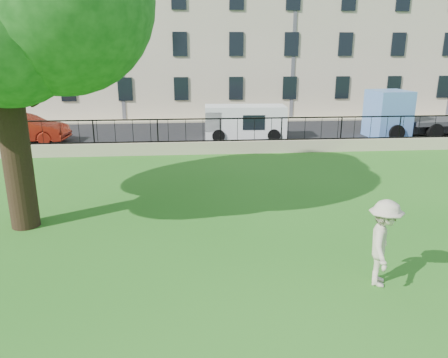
{
  "coord_description": "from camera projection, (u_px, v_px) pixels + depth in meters",
  "views": [
    {
      "loc": [
        -1.61,
        -8.77,
        4.95
      ],
      "look_at": [
        -0.55,
        3.5,
        1.24
      ],
      "focal_mm": 35.0,
      "sensor_mm": 36.0,
      "label": 1
    }
  ],
  "objects": [
    {
      "name": "ground",
      "position": [
        261.0,
        275.0,
        9.93
      ],
      "size": [
        120.0,
        120.0,
        0.0
      ],
      "primitive_type": "plane",
      "color": "#226518",
      "rests_on": "ground"
    },
    {
      "name": "retaining_wall",
      "position": [
        220.0,
        147.0,
        21.29
      ],
      "size": [
        50.0,
        0.4,
        0.6
      ],
      "primitive_type": "cube",
      "color": "tan",
      "rests_on": "ground"
    },
    {
      "name": "iron_railing",
      "position": [
        220.0,
        130.0,
        21.04
      ],
      "size": [
        50.0,
        0.05,
        1.13
      ],
      "color": "black",
      "rests_on": "retaining_wall"
    },
    {
      "name": "street",
      "position": [
        214.0,
        135.0,
        25.86
      ],
      "size": [
        60.0,
        9.0,
        0.01
      ],
      "primitive_type": "cube",
      "color": "black",
      "rests_on": "ground"
    },
    {
      "name": "sidewalk",
      "position": [
        209.0,
        120.0,
        30.8
      ],
      "size": [
        60.0,
        1.4,
        0.12
      ],
      "primitive_type": "cube",
      "color": "tan",
      "rests_on": "ground"
    },
    {
      "name": "building_row",
      "position": [
        205.0,
        22.0,
        34.23
      ],
      "size": [
        56.4,
        10.4,
        13.8
      ],
      "color": "beige",
      "rests_on": "ground"
    },
    {
      "name": "man",
      "position": [
        383.0,
        243.0,
        9.28
      ],
      "size": [
        1.16,
        1.42,
        1.92
      ],
      "primitive_type": "imported",
      "rotation": [
        0.0,
        0.0,
        1.15
      ],
      "color": "beige",
      "rests_on": "ground"
    },
    {
      "name": "red_sedan",
      "position": [
        24.0,
        129.0,
        23.54
      ],
      "size": [
        4.74,
        1.97,
        1.53
      ],
      "primitive_type": "imported",
      "rotation": [
        0.0,
        0.0,
        1.49
      ],
      "color": "#A22513",
      "rests_on": "street"
    },
    {
      "name": "white_van",
      "position": [
        245.0,
        122.0,
        24.48
      ],
      "size": [
        4.54,
        1.94,
        1.87
      ],
      "primitive_type": "cube",
      "rotation": [
        0.0,
        0.0,
        -0.04
      ],
      "color": "white",
      "rests_on": "street"
    },
    {
      "name": "blue_truck",
      "position": [
        422.0,
        113.0,
        25.22
      ],
      "size": [
        6.51,
        2.79,
        2.66
      ],
      "primitive_type": "cube",
      "rotation": [
        0.0,
        0.0,
        0.09
      ],
      "color": "#5F90DF",
      "rests_on": "street"
    }
  ]
}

